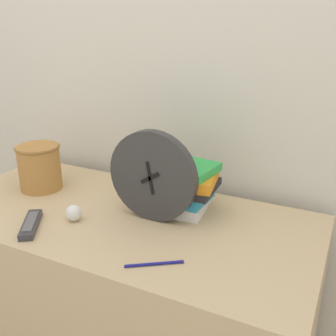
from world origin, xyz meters
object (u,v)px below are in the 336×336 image
Objects in this scene: book_stack at (182,187)px; pen at (154,264)px; desk_clock at (152,176)px; tv_remote at (31,224)px; basket at (39,166)px; crumpled_paper_ball at (74,213)px.

book_stack reaches higher than pen.
book_stack is at bearing 61.07° from desk_clock.
tv_remote is 1.24× the size of pen.
basket is (-0.55, -0.07, 0.01)m from book_stack.
basket reaches higher than crumpled_paper_ball.
pen is (0.07, -0.33, -0.08)m from book_stack.
basket is at bearing 127.19° from tv_remote.
book_stack is at bearing 41.11° from tv_remote.
pen is at bearing -1.10° from tv_remote.
book_stack is at bearing 101.91° from pen.
crumpled_paper_ball is 0.36m from pen.
basket reaches higher than book_stack.
book_stack reaches higher than crumpled_paper_ball.
desk_clock reaches higher than tv_remote.
book_stack is 1.83× the size of pen.
desk_clock reaches higher than book_stack.
pen is (0.62, -0.26, -0.09)m from basket.
tv_remote is at bearing 178.90° from pen.
book_stack reaches higher than tv_remote.
crumpled_paper_ball is (0.09, 0.10, 0.02)m from tv_remote.
desk_clock is 0.28m from crumpled_paper_ball.
basket is (-0.50, 0.03, -0.06)m from desk_clock.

